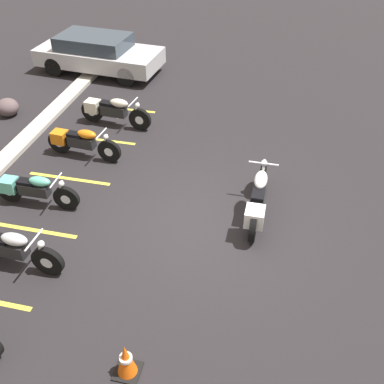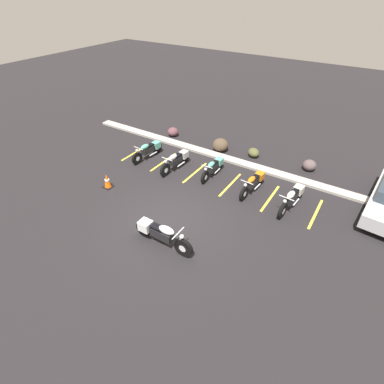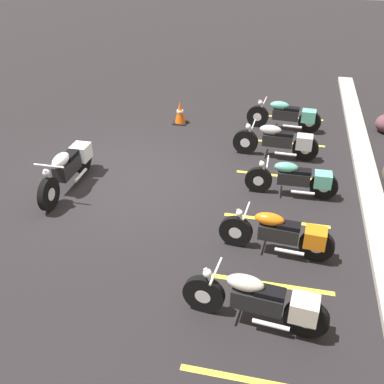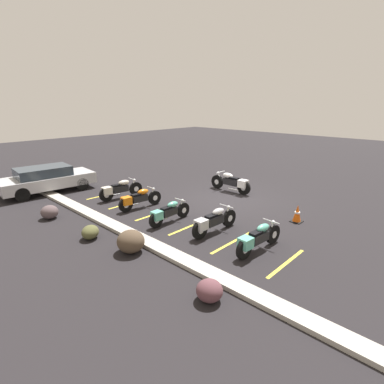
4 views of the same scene
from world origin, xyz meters
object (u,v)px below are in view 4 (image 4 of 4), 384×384
(landscape_rock_0, at_px, (50,212))
(landscape_rock_1, at_px, (90,232))
(parked_bike_0, at_px, (257,238))
(parked_bike_4, at_px, (119,189))
(parked_bike_2, at_px, (168,212))
(parked_bike_3, at_px, (138,199))
(motorcycle_white_featured, at_px, (232,182))
(parked_bike_1, at_px, (213,221))
(car_silver, at_px, (47,179))
(landscape_rock_3, at_px, (131,241))
(landscape_rock_2, at_px, (209,291))
(traffic_cone, at_px, (297,214))

(landscape_rock_0, height_order, landscape_rock_1, landscape_rock_0)
(parked_bike_0, distance_m, parked_bike_4, 7.43)
(parked_bike_2, relative_size, parked_bike_3, 0.97)
(motorcycle_white_featured, xyz_separation_m, parked_bike_1, (-2.48, 4.47, -0.05))
(parked_bike_0, height_order, parked_bike_2, parked_bike_0)
(parked_bike_0, xyz_separation_m, car_silver, (10.96, 1.78, 0.24))
(parked_bike_4, xyz_separation_m, landscape_rock_0, (-0.16, 3.26, -0.19))
(landscape_rock_1, bearing_deg, landscape_rock_3, -167.79)
(parked_bike_1, height_order, parked_bike_2, parked_bike_1)
(landscape_rock_2, height_order, traffic_cone, traffic_cone)
(landscape_rock_2, relative_size, traffic_cone, 0.92)
(motorcycle_white_featured, height_order, parked_bike_4, motorcycle_white_featured)
(landscape_rock_0, height_order, traffic_cone, traffic_cone)
(car_silver, bearing_deg, landscape_rock_0, -105.86)
(car_silver, bearing_deg, parked_bike_3, -67.71)
(car_silver, relative_size, traffic_cone, 6.61)
(parked_bike_2, distance_m, landscape_rock_0, 4.65)
(parked_bike_0, xyz_separation_m, parked_bike_2, (3.60, 0.33, -0.02))
(parked_bike_1, relative_size, landscape_rock_0, 3.34)
(parked_bike_0, distance_m, car_silver, 11.11)
(parked_bike_4, distance_m, landscape_rock_1, 4.25)
(motorcycle_white_featured, height_order, landscape_rock_3, motorcycle_white_featured)
(parked_bike_0, bearing_deg, landscape_rock_3, 137.65)
(motorcycle_white_featured, relative_size, landscape_rock_2, 3.80)
(parked_bike_0, bearing_deg, parked_bike_4, 93.43)
(parked_bike_3, distance_m, landscape_rock_3, 3.85)
(landscape_rock_0, bearing_deg, traffic_cone, -138.52)
(car_silver, bearing_deg, landscape_rock_2, -89.91)
(parked_bike_3, xyz_separation_m, landscape_rock_0, (1.58, 3.05, -0.17))
(motorcycle_white_featured, xyz_separation_m, parked_bike_2, (-0.69, 4.92, -0.08))
(parked_bike_2, bearing_deg, parked_bike_1, -76.91)
(parked_bike_1, distance_m, traffic_cone, 3.39)
(parked_bike_3, xyz_separation_m, landscape_rock_2, (-6.15, 2.62, -0.17))
(parked_bike_4, bearing_deg, landscape_rock_3, -113.87)
(landscape_rock_2, distance_m, traffic_cone, 5.87)
(parked_bike_1, distance_m, car_silver, 9.35)
(car_silver, height_order, traffic_cone, car_silver)
(parked_bike_1, bearing_deg, landscape_rock_1, 141.73)
(parked_bike_3, height_order, landscape_rock_1, parked_bike_3)
(parked_bike_3, distance_m, parked_bike_4, 1.76)
(motorcycle_white_featured, bearing_deg, parked_bike_4, 55.49)
(parked_bike_4, bearing_deg, parked_bike_2, -90.07)
(parked_bike_2, bearing_deg, landscape_rock_0, 127.05)
(landscape_rock_2, height_order, landscape_rock_3, landscape_rock_3)
(landscape_rock_3, bearing_deg, traffic_cone, -114.20)
(parked_bike_1, bearing_deg, landscape_rock_0, 123.61)
(parked_bike_1, xyz_separation_m, car_silver, (9.15, 1.90, 0.23))
(parked_bike_4, bearing_deg, landscape_rock_0, -171.23)
(parked_bike_0, relative_size, parked_bike_3, 1.02)
(parked_bike_0, height_order, landscape_rock_1, parked_bike_0)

